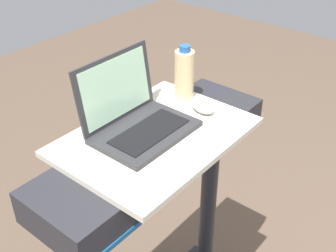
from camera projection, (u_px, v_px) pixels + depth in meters
name	position (u px, v px, depth m)	size (l,w,h in m)	color
desk_board	(156.00, 136.00, 1.38)	(0.61, 0.44, 0.02)	beige
laptop	(136.00, 117.00, 1.37)	(0.32, 0.25, 0.23)	#2D2D30
computer_mouse	(202.00, 107.00, 1.48)	(0.06, 0.10, 0.03)	#B2B2B7
water_bottle	(184.00, 74.00, 1.53)	(0.07, 0.07, 0.20)	beige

